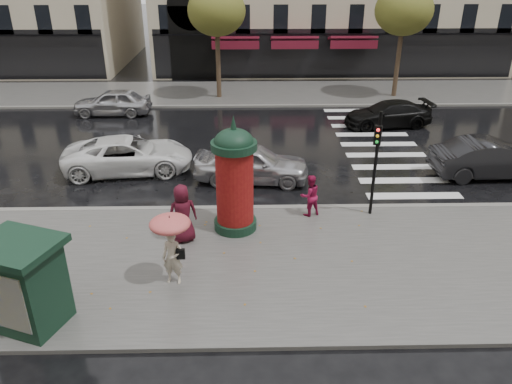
{
  "coord_description": "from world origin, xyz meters",
  "views": [
    {
      "loc": [
        -0.35,
        -12.77,
        8.37
      ],
      "look_at": [
        -0.05,
        1.5,
        1.44
      ],
      "focal_mm": 35.0,
      "sensor_mm": 36.0,
      "label": 1
    }
  ],
  "objects_px": {
    "woman_red": "(310,195)",
    "morris_column": "(235,177)",
    "traffic_light": "(376,154)",
    "car_white": "(128,155)",
    "woman_umbrella": "(171,239)",
    "car_silver": "(251,163)",
    "newsstand": "(23,283)",
    "man_burgundy": "(183,214)",
    "car_darkgrey": "(491,159)",
    "car_far_silver": "(112,102)",
    "car_black": "(388,114)"
  },
  "relations": [
    {
      "from": "woman_red",
      "to": "car_darkgrey",
      "type": "distance_m",
      "value": 8.47
    },
    {
      "from": "woman_red",
      "to": "traffic_light",
      "type": "distance_m",
      "value": 2.58
    },
    {
      "from": "man_burgundy",
      "to": "newsstand",
      "type": "distance_m",
      "value": 5.04
    },
    {
      "from": "woman_umbrella",
      "to": "car_white",
      "type": "xyz_separation_m",
      "value": [
        -2.88,
        8.02,
        -0.77
      ]
    },
    {
      "from": "morris_column",
      "to": "car_far_silver",
      "type": "distance_m",
      "value": 14.97
    },
    {
      "from": "car_darkgrey",
      "to": "car_far_silver",
      "type": "bearing_deg",
      "value": 60.41
    },
    {
      "from": "morris_column",
      "to": "newsstand",
      "type": "bearing_deg",
      "value": -137.26
    },
    {
      "from": "newsstand",
      "to": "car_black",
      "type": "relative_size",
      "value": 0.52
    },
    {
      "from": "car_black",
      "to": "morris_column",
      "type": "bearing_deg",
      "value": -43.0
    },
    {
      "from": "woman_umbrella",
      "to": "car_white",
      "type": "relative_size",
      "value": 0.4
    },
    {
      "from": "car_black",
      "to": "car_far_silver",
      "type": "relative_size",
      "value": 1.06
    },
    {
      "from": "car_white",
      "to": "car_black",
      "type": "distance_m",
      "value": 13.6
    },
    {
      "from": "woman_umbrella",
      "to": "car_far_silver",
      "type": "relative_size",
      "value": 0.49
    },
    {
      "from": "woman_red",
      "to": "morris_column",
      "type": "height_order",
      "value": "morris_column"
    },
    {
      "from": "traffic_light",
      "to": "car_darkgrey",
      "type": "xyz_separation_m",
      "value": [
        5.66,
        3.37,
        -1.56
      ]
    },
    {
      "from": "morris_column",
      "to": "car_far_silver",
      "type": "xyz_separation_m",
      "value": [
        -7.09,
        13.13,
        -1.24
      ]
    },
    {
      "from": "traffic_light",
      "to": "car_white",
      "type": "height_order",
      "value": "traffic_light"
    },
    {
      "from": "woman_umbrella",
      "to": "car_far_silver",
      "type": "xyz_separation_m",
      "value": [
        -5.46,
        16.09,
        -0.78
      ]
    },
    {
      "from": "newsstand",
      "to": "car_darkgrey",
      "type": "bearing_deg",
      "value": 29.91
    },
    {
      "from": "man_burgundy",
      "to": "car_black",
      "type": "relative_size",
      "value": 0.42
    },
    {
      "from": "car_far_silver",
      "to": "woman_red",
      "type": "bearing_deg",
      "value": 37.74
    },
    {
      "from": "newsstand",
      "to": "car_white",
      "type": "height_order",
      "value": "newsstand"
    },
    {
      "from": "traffic_light",
      "to": "newsstand",
      "type": "xyz_separation_m",
      "value": [
        -9.57,
        -5.39,
        -1.05
      ]
    },
    {
      "from": "man_burgundy",
      "to": "car_black",
      "type": "height_order",
      "value": "man_burgundy"
    },
    {
      "from": "woman_umbrella",
      "to": "man_burgundy",
      "type": "relative_size",
      "value": 1.1
    },
    {
      "from": "woman_umbrella",
      "to": "car_silver",
      "type": "height_order",
      "value": "woman_umbrella"
    },
    {
      "from": "woman_red",
      "to": "newsstand",
      "type": "relative_size",
      "value": 0.63
    },
    {
      "from": "morris_column",
      "to": "car_silver",
      "type": "height_order",
      "value": "morris_column"
    },
    {
      "from": "morris_column",
      "to": "car_black",
      "type": "distance_m",
      "value": 13.39
    },
    {
      "from": "woman_umbrella",
      "to": "man_burgundy",
      "type": "distance_m",
      "value": 2.24
    },
    {
      "from": "car_silver",
      "to": "car_black",
      "type": "xyz_separation_m",
      "value": [
        7.24,
        6.8,
        -0.12
      ]
    },
    {
      "from": "woman_red",
      "to": "car_darkgrey",
      "type": "bearing_deg",
      "value": -177.87
    },
    {
      "from": "morris_column",
      "to": "woman_red",
      "type": "bearing_deg",
      "value": 18.61
    },
    {
      "from": "woman_umbrella",
      "to": "morris_column",
      "type": "xyz_separation_m",
      "value": [
        1.63,
        2.96,
        0.46
      ]
    },
    {
      "from": "man_burgundy",
      "to": "car_white",
      "type": "distance_m",
      "value": 6.52
    },
    {
      "from": "woman_red",
      "to": "car_white",
      "type": "xyz_separation_m",
      "value": [
        -7.04,
        4.21,
        -0.13
      ]
    },
    {
      "from": "car_white",
      "to": "car_far_silver",
      "type": "distance_m",
      "value": 8.47
    },
    {
      "from": "man_burgundy",
      "to": "morris_column",
      "type": "bearing_deg",
      "value": -174.49
    },
    {
      "from": "woman_umbrella",
      "to": "morris_column",
      "type": "bearing_deg",
      "value": 61.14
    },
    {
      "from": "woman_red",
      "to": "woman_umbrella",
      "type": "bearing_deg",
      "value": 21.24
    },
    {
      "from": "traffic_light",
      "to": "car_white",
      "type": "distance_m",
      "value": 10.21
    },
    {
      "from": "car_white",
      "to": "car_black",
      "type": "xyz_separation_m",
      "value": [
        12.33,
        5.73,
        -0.07
      ]
    },
    {
      "from": "morris_column",
      "to": "car_darkgrey",
      "type": "relative_size",
      "value": 0.81
    },
    {
      "from": "traffic_light",
      "to": "car_black",
      "type": "distance_m",
      "value": 10.58
    },
    {
      "from": "car_silver",
      "to": "car_far_silver",
      "type": "xyz_separation_m",
      "value": [
        -7.67,
        9.15,
        -0.05
      ]
    },
    {
      "from": "traffic_light",
      "to": "car_far_silver",
      "type": "distance_m",
      "value": 17.07
    },
    {
      "from": "morris_column",
      "to": "newsstand",
      "type": "relative_size",
      "value": 1.65
    },
    {
      "from": "woman_red",
      "to": "car_black",
      "type": "xyz_separation_m",
      "value": [
        5.29,
        9.93,
        -0.2
      ]
    },
    {
      "from": "traffic_light",
      "to": "car_white",
      "type": "xyz_separation_m",
      "value": [
        -9.15,
        4.22,
        -1.61
      ]
    },
    {
      "from": "woman_red",
      "to": "man_burgundy",
      "type": "distance_m",
      "value": 4.44
    }
  ]
}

